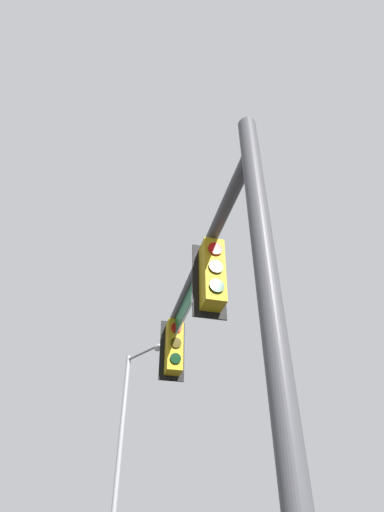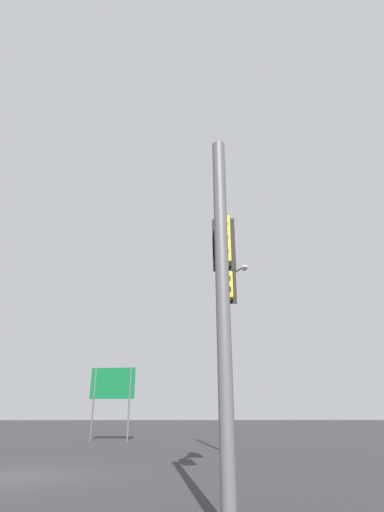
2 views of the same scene
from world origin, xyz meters
name	(u,v)px [view 2 (image 2 of 2)]	position (x,y,z in m)	size (l,w,h in m)	color
ground_plane	(9,477)	(0.00, 0.00, 0.00)	(400.00, 400.00, 0.00)	#2D2D30
signal_pole_near	(224,268)	(-4.39, -5.56, 4.56)	(5.16, 1.08, 6.46)	#47474C
highway_sign	(112,388)	(16.97, -0.07, 3.38)	(0.58, 3.16, 4.77)	#47474C
street_lamp	(230,344)	(6.29, -7.05, 4.72)	(2.20, 0.91, 8.18)	gray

